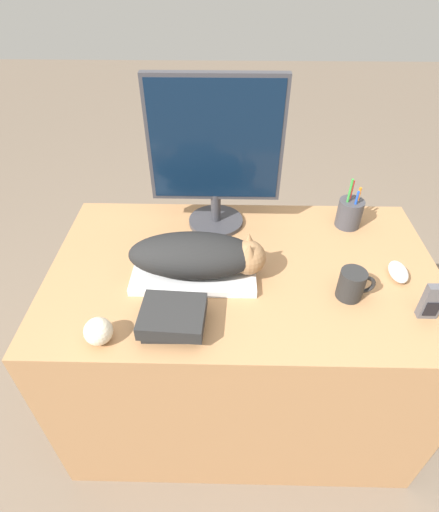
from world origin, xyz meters
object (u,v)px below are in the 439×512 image
cat (201,255)px  baseball (98,331)px  monitor (215,149)px  book_stack (172,318)px  keyboard (194,273)px  computer_mouse (398,272)px  phone (432,302)px  pen_cup (350,213)px  coffee_mug (352,284)px

cat → baseball: bearing=-134.7°
cat → baseball: cat is taller
monitor → book_stack: monitor is taller
keyboard → monitor: size_ratio=0.73×
monitor → book_stack: 0.58m
cat → computer_mouse: 0.63m
phone → pen_cup: bearing=105.9°
keyboard → baseball: baseball is taller
cat → computer_mouse: size_ratio=4.31×
cat → baseball: size_ratio=5.51×
phone → monitor: bearing=144.0°
monitor → book_stack: (-0.10, -0.50, -0.26)m
keyboard → baseball: size_ratio=5.09×
coffee_mug → baseball: coffee_mug is taller
coffee_mug → phone: (0.20, -0.08, 0.01)m
computer_mouse → pen_cup: bearing=109.0°
cat → pen_cup: size_ratio=2.15×
cat → phone: cat is taller
pen_cup → book_stack: 0.78m
keyboard → book_stack: bearing=-101.8°
keyboard → cat: bearing=-0.0°
phone → computer_mouse: bearing=100.4°
computer_mouse → baseball: size_ratio=1.28×
monitor → computer_mouse: monitor is taller
pen_cup → book_stack: (-0.59, -0.50, -0.02)m
cat → pen_cup: 0.60m
cat → coffee_mug: (0.45, -0.08, -0.04)m
computer_mouse → baseball: (-0.88, -0.27, 0.02)m
cat → baseball: (-0.26, -0.26, -0.05)m
baseball → monitor: bearing=61.9°
monitor → coffee_mug: 0.61m
book_stack → cat: bearing=72.5°
pen_cup → baseball: bearing=-144.8°
book_stack → coffee_mug: bearing=14.5°
monitor → computer_mouse: size_ratio=5.47×
phone → book_stack: 0.72m
cat → phone: (0.65, -0.15, -0.03)m
computer_mouse → keyboard: bearing=-178.9°
coffee_mug → book_stack: coffee_mug is taller
monitor → pen_cup: bearing=-0.2°
monitor → coffee_mug: monitor is taller
cat → pen_cup: bearing=29.1°
keyboard → pen_cup: size_ratio=1.98×
coffee_mug → pen_cup: 0.38m
keyboard → cat: cat is taller
coffee_mug → phone: bearing=-20.6°
cat → monitor: 0.36m
keyboard → coffee_mug: 0.48m
keyboard → book_stack: 0.22m
book_stack → keyboard: bearing=78.2°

